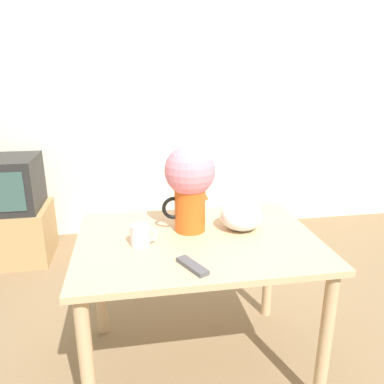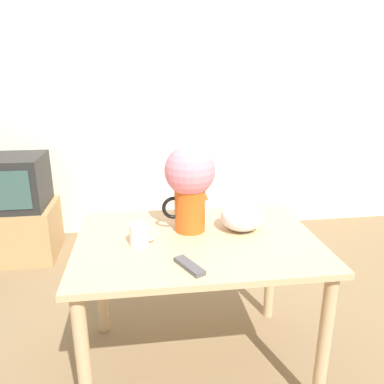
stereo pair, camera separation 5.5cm
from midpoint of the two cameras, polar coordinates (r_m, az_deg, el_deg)
ground_plane at (r=2.21m, az=3.75°, el=-25.97°), size 12.00×12.00×0.00m
wall_back at (r=3.59m, az=-3.39°, el=14.25°), size 8.00×0.05×2.60m
table at (r=1.90m, az=0.04°, el=-10.19°), size 1.17×0.83×0.75m
flower_vase at (r=1.85m, az=-1.19°, el=1.70°), size 0.27×0.25×0.44m
coffee_mug at (r=1.77m, az=-8.72°, el=-6.55°), size 0.13×0.09×0.10m
white_bowl at (r=1.94m, az=6.73°, el=-3.63°), size 0.22×0.22×0.14m
remote_control at (r=1.58m, az=-0.97°, el=-11.21°), size 0.12×0.18×0.02m
tv_stand at (r=3.52m, az=-25.65°, el=-5.69°), size 0.57×0.52×0.45m
tv_set at (r=3.38m, az=-26.66°, el=1.16°), size 0.47×0.50×0.43m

